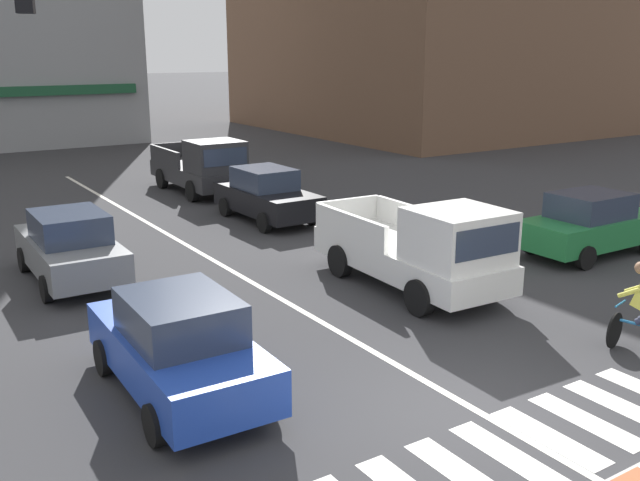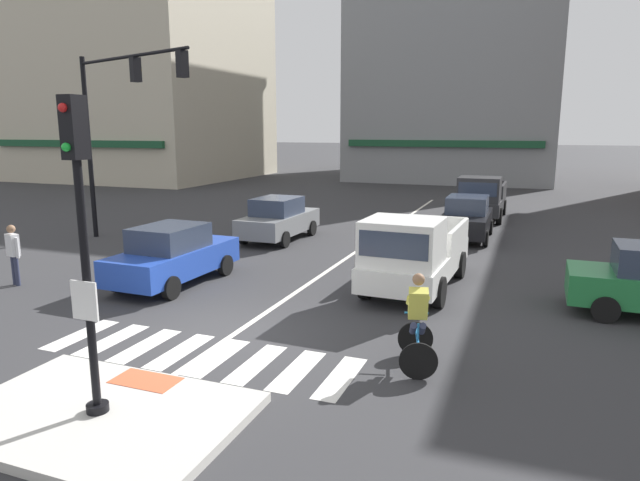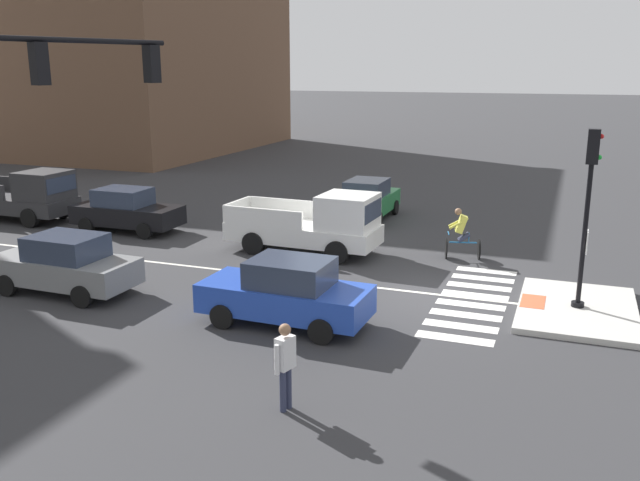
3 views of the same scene
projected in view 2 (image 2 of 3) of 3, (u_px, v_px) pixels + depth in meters
The scene contains 23 objects.
ground_plane at pixel (225, 337), 11.49m from camera, with size 300.00×300.00×0.00m, color #333335.
traffic_island at pixel (98, 416), 8.17m from camera, with size 4.20×2.87×0.15m, color beige.
tactile_pad_front at pixel (146, 380), 9.15m from camera, with size 1.10×0.60×0.01m, color #DB5B38.
signal_pole at pixel (82, 229), 7.62m from camera, with size 0.44×0.38×4.48m.
crosswalk_stripe_a at pixel (81, 335), 11.59m from camera, with size 0.44×1.80×0.01m, color silver.
crosswalk_stripe_b at pixel (112, 340), 11.30m from camera, with size 0.44×1.80×0.01m, color silver.
crosswalk_stripe_c at pixel (146, 345), 11.02m from camera, with size 0.44×1.80×0.01m, color silver.
crosswalk_stripe_d at pixel (180, 351), 10.73m from camera, with size 0.44×1.80×0.01m, color silver.
crosswalk_stripe_e at pixel (217, 357), 10.44m from camera, with size 0.44×1.80×0.01m, color silver.
crosswalk_stripe_f at pixel (256, 364), 10.16m from camera, with size 0.44×1.80×0.01m, color silver.
crosswalk_stripe_g at pixel (297, 370), 9.87m from camera, with size 0.44×1.80×0.01m, color silver.
crosswalk_stripe_h at pixel (341, 378), 9.59m from camera, with size 0.44×1.80×0.01m, color silver.
lane_centre_line at pixel (367, 244), 20.61m from camera, with size 0.14×28.00×0.01m, color silver.
traffic_light_mast at pixel (115, 111), 19.89m from camera, with size 6.20×2.32×6.83m.
building_corner_left at pixel (144, 78), 47.89m from camera, with size 17.72×16.86×16.88m.
building_far_block at pixel (465, 49), 49.52m from camera, with size 16.36×21.96×22.11m.
car_blue_westbound_near at pixel (173, 255), 15.26m from camera, with size 1.92×4.14×1.64m.
car_grey_westbound_far at pixel (279, 219), 21.33m from camera, with size 1.89×4.12×1.64m.
car_black_eastbound_far at pixel (466, 218), 21.57m from camera, with size 1.89×4.12×1.64m.
pickup_truck_white_eastbound_mid at pixel (413, 255), 14.51m from camera, with size 2.20×5.17×2.08m.
pickup_truck_charcoal_eastbound_distant at pixel (481, 199), 26.09m from camera, with size 2.09×5.11×2.08m.
cyclist at pixel (418, 319), 9.93m from camera, with size 0.91×1.22×1.68m.
pedestrian_at_curb_left at pixel (13, 250), 15.07m from camera, with size 0.53×0.31×1.67m.
Camera 2 is at (5.71, -9.46, 4.20)m, focal length 31.39 mm.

